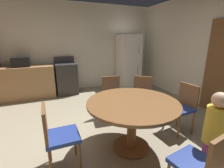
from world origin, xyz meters
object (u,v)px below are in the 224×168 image
(oven_range, at_px, (67,78))
(microwave, at_px, (21,62))
(chair_north, at_px, (112,95))
(chair_west, at_px, (57,134))
(person_child, at_px, (213,135))
(chair_south, at_px, (203,164))
(chair_northeast, at_px, (141,95))
(dining_table, at_px, (132,111))
(chair_east, at_px, (183,105))
(refrigerator, at_px, (128,61))

(oven_range, xyz_separation_m, microwave, (-1.14, -0.00, 0.56))
(chair_north, xyz_separation_m, chair_west, (-1.18, -1.06, 0.00))
(person_child, bearing_deg, oven_range, -17.56)
(chair_south, distance_m, chair_northeast, 1.93)
(dining_table, xyz_separation_m, chair_west, (-1.06, -0.01, -0.11))
(chair_east, bearing_deg, chair_west, -1.89)
(oven_range, xyz_separation_m, chair_west, (-0.48, -3.04, 0.03))
(dining_table, bearing_deg, chair_south, -80.67)
(chair_east, bearing_deg, oven_range, -65.31)
(chair_south, height_order, chair_northeast, same)
(chair_north, height_order, chair_northeast, same)
(chair_west, height_order, person_child, person_child)
(dining_table, height_order, chair_north, chair_north)
(oven_range, height_order, refrigerator, refrigerator)
(chair_south, height_order, chair_west, same)
(refrigerator, bearing_deg, dining_table, -116.74)
(chair_north, distance_m, chair_east, 1.35)
(refrigerator, relative_size, microwave, 4.00)
(person_child, bearing_deg, microwave, -3.41)
(microwave, xyz_separation_m, dining_table, (1.72, -3.03, -0.42))
(refrigerator, distance_m, chair_north, 2.40)
(oven_range, relative_size, person_child, 1.01)
(chair_south, bearing_deg, chair_west, 40.62)
(oven_range, height_order, dining_table, oven_range)
(refrigerator, bearing_deg, microwave, 179.11)
(chair_east, relative_size, chair_northeast, 1.00)
(chair_north, distance_m, chair_northeast, 0.61)
(chair_south, bearing_deg, microwave, 15.64)
(refrigerator, bearing_deg, chair_west, -130.60)
(oven_range, distance_m, chair_northeast, 2.55)
(chair_north, relative_size, person_child, 0.80)
(dining_table, bearing_deg, chair_east, 4.35)
(chair_north, height_order, chair_south, same)
(refrigerator, bearing_deg, chair_south, -108.27)
(chair_northeast, bearing_deg, person_child, 35.88)
(chair_south, distance_m, chair_west, 1.61)
(oven_range, bearing_deg, person_child, -73.48)
(chair_south, height_order, chair_east, same)
(chair_west, bearing_deg, chair_north, 41.58)
(chair_east, height_order, person_child, person_child)
(chair_north, relative_size, chair_northeast, 1.00)
(microwave, height_order, person_child, microwave)
(chair_east, bearing_deg, refrigerator, -103.03)
(refrigerator, height_order, dining_table, refrigerator)
(chair_north, xyz_separation_m, chair_east, (0.94, -0.97, 0.00))
(oven_range, relative_size, chair_west, 1.26)
(chair_east, bearing_deg, microwave, -50.99)
(refrigerator, xyz_separation_m, person_child, (-0.93, -3.81, -0.30))
(chair_south, relative_size, chair_west, 1.00)
(refrigerator, relative_size, chair_east, 2.02)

